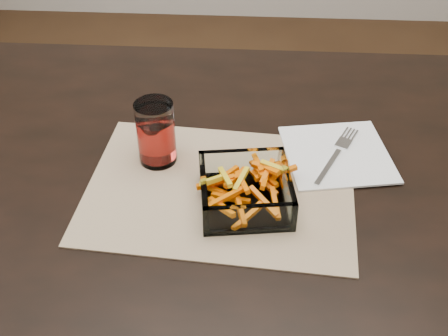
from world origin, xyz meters
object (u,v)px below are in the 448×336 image
Objects in this scene: glass_bowl at (245,192)px; tumbler at (156,135)px; dining_table at (288,209)px; fork at (337,153)px.

glass_bowl is 0.19m from tumbler.
glass_bowl is at bearing -33.26° from tumbler.
tumbler is at bearing 174.41° from dining_table.
glass_bowl is at bearing -134.51° from dining_table.
tumbler is (-0.16, 0.10, 0.03)m from glass_bowl.
dining_table is at bearing -5.59° from tumbler.
tumbler reaches higher than glass_bowl.
glass_bowl is 0.21m from fork.
dining_table is 0.28m from tumbler.
dining_table is 9.21× the size of fork.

